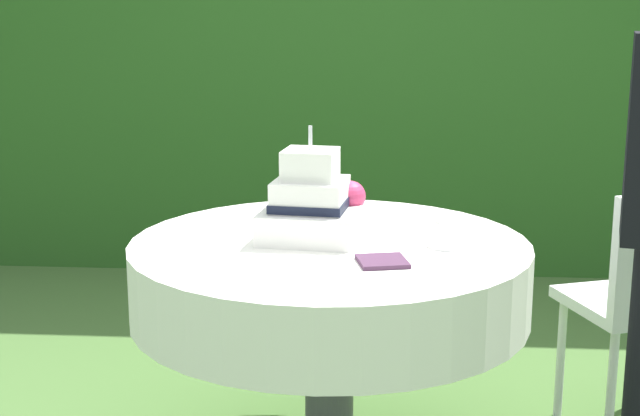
{
  "coord_description": "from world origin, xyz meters",
  "views": [
    {
      "loc": [
        0.16,
        -2.67,
        1.48
      ],
      "look_at": [
        -0.03,
        0.02,
        0.87
      ],
      "focal_mm": 51.39,
      "sensor_mm": 36.0,
      "label": 1
    }
  ],
  "objects_px": {
    "serving_plate_near": "(305,213)",
    "napkin_stack": "(382,261)",
    "cake_table": "(329,281)",
    "wedding_cake": "(313,205)",
    "serving_plate_far": "(455,220)",
    "serving_plate_left": "(449,244)"
  },
  "relations": [
    {
      "from": "cake_table",
      "to": "napkin_stack",
      "type": "height_order",
      "value": "napkin_stack"
    },
    {
      "from": "cake_table",
      "to": "wedding_cake",
      "type": "height_order",
      "value": "wedding_cake"
    },
    {
      "from": "wedding_cake",
      "to": "serving_plate_left",
      "type": "xyz_separation_m",
      "value": [
        0.41,
        -0.07,
        -0.1
      ]
    },
    {
      "from": "serving_plate_near",
      "to": "napkin_stack",
      "type": "bearing_deg",
      "value": -65.07
    },
    {
      "from": "serving_plate_left",
      "to": "napkin_stack",
      "type": "height_order",
      "value": "same"
    },
    {
      "from": "cake_table",
      "to": "serving_plate_far",
      "type": "distance_m",
      "value": 0.5
    },
    {
      "from": "wedding_cake",
      "to": "cake_table",
      "type": "bearing_deg",
      "value": -36.5
    },
    {
      "from": "wedding_cake",
      "to": "serving_plate_far",
      "type": "bearing_deg",
      "value": 27.89
    },
    {
      "from": "serving_plate_near",
      "to": "napkin_stack",
      "type": "relative_size",
      "value": 0.95
    },
    {
      "from": "wedding_cake",
      "to": "serving_plate_left",
      "type": "height_order",
      "value": "wedding_cake"
    },
    {
      "from": "wedding_cake",
      "to": "napkin_stack",
      "type": "relative_size",
      "value": 2.64
    },
    {
      "from": "cake_table",
      "to": "serving_plate_left",
      "type": "xyz_separation_m",
      "value": [
        0.36,
        -0.03,
        0.13
      ]
    },
    {
      "from": "serving_plate_near",
      "to": "serving_plate_far",
      "type": "xyz_separation_m",
      "value": [
        0.5,
        -0.07,
        0.0
      ]
    },
    {
      "from": "serving_plate_near",
      "to": "serving_plate_far",
      "type": "relative_size",
      "value": 1.01
    },
    {
      "from": "wedding_cake",
      "to": "serving_plate_far",
      "type": "xyz_separation_m",
      "value": [
        0.45,
        0.24,
        -0.1
      ]
    },
    {
      "from": "cake_table",
      "to": "wedding_cake",
      "type": "relative_size",
      "value": 3.49
    },
    {
      "from": "wedding_cake",
      "to": "serving_plate_near",
      "type": "distance_m",
      "value": 0.33
    },
    {
      "from": "cake_table",
      "to": "serving_plate_far",
      "type": "relative_size",
      "value": 9.76
    },
    {
      "from": "cake_table",
      "to": "serving_plate_far",
      "type": "height_order",
      "value": "serving_plate_far"
    },
    {
      "from": "wedding_cake",
      "to": "napkin_stack",
      "type": "distance_m",
      "value": 0.35
    },
    {
      "from": "wedding_cake",
      "to": "serving_plate_far",
      "type": "relative_size",
      "value": 2.8
    },
    {
      "from": "wedding_cake",
      "to": "serving_plate_far",
      "type": "distance_m",
      "value": 0.52
    }
  ]
}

